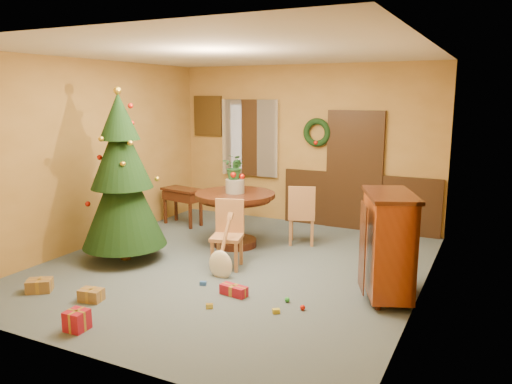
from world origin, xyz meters
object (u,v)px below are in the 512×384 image
Objects in this scene: chair_near at (228,231)px; sideboard at (388,242)px; dining_table at (235,209)px; christmas_tree at (122,180)px; writing_desk at (183,197)px.

sideboard reaches higher than chair_near.
sideboard reaches higher than dining_table.
christmas_tree is (-1.49, -0.41, 0.67)m from chair_near.
chair_near is 0.74× the size of sideboard.
writing_desk is 4.44m from sideboard.
writing_desk is (-1.87, 1.60, 0.01)m from chair_near.
sideboard is at bearing -21.22° from dining_table.
sideboard is at bearing -23.02° from writing_desk.
writing_desk is at bearing 139.35° from chair_near.
christmas_tree reaches higher than dining_table.
dining_table is 1.33× the size of chair_near.
christmas_tree reaches higher than writing_desk.
sideboard reaches higher than writing_desk.
christmas_tree reaches higher than sideboard.
chair_near is 2.46m from writing_desk.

